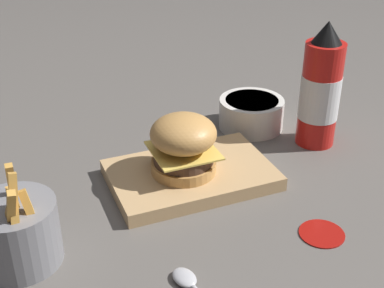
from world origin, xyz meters
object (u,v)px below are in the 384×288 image
object	(u,v)px
fries_basket	(17,232)
burger	(182,143)
serving_board	(192,176)
ketchup_bottle	(320,91)
side_bowl	(251,113)

from	to	relation	value
fries_basket	burger	bearing A→B (deg)	19.75
serving_board	ketchup_bottle	bearing A→B (deg)	9.06
serving_board	fries_basket	bearing A→B (deg)	-162.68
burger	side_bowl	bearing A→B (deg)	34.22
burger	ketchup_bottle	bearing A→B (deg)	6.88
serving_board	side_bowl	size ratio (longest dim) A/B	2.10
ketchup_bottle	side_bowl	bearing A→B (deg)	129.46
burger	fries_basket	bearing A→B (deg)	-160.25
burger	fries_basket	xyz separation A→B (m)	(-0.27, -0.10, -0.03)
burger	side_bowl	distance (m)	0.24
side_bowl	ketchup_bottle	bearing A→B (deg)	-50.54
serving_board	burger	world-z (taller)	burger
burger	ketchup_bottle	world-z (taller)	ketchup_bottle
burger	serving_board	bearing A→B (deg)	-34.18
ketchup_bottle	side_bowl	xyz separation A→B (m)	(-0.08, 0.10, -0.07)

